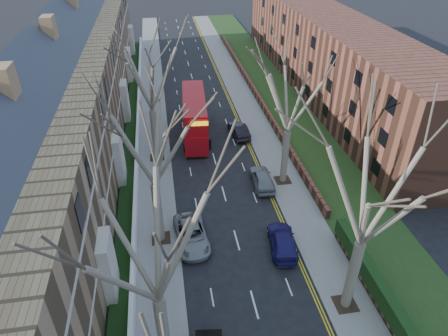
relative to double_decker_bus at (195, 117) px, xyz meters
name	(u,v)px	position (x,y,z in m)	size (l,w,h in m)	color
pavement_left	(153,112)	(-4.63, 6.71, -2.12)	(3.00, 102.00, 0.12)	slate
pavement_right	(247,106)	(7.37, 6.71, -2.12)	(3.00, 102.00, 0.12)	slate
terrace_left	(69,101)	(-12.27, -1.29, 3.35)	(9.70, 78.00, 13.60)	olive
flats_right	(326,54)	(18.84, 10.71, 2.80)	(13.97, 54.00, 10.00)	brown
front_wall_left	(138,140)	(-6.28, -1.29, -1.56)	(0.30, 78.00, 1.00)	white
grass_verge_right	(281,103)	(11.87, 6.71, -2.03)	(6.00, 102.00, 0.06)	#1D3312
tree_left_mid	(150,235)	(-4.33, -26.29, 7.37)	(10.50, 10.50, 14.71)	#6F614F
tree_left_far	(149,133)	(-4.33, -16.29, 7.06)	(10.15, 10.15, 14.22)	#6F614F
tree_left_dist	(147,66)	(-4.33, -4.29, 7.38)	(10.50, 10.50, 14.71)	#6F614F
tree_right_mid	(376,183)	(7.07, -24.29, 7.37)	(10.50, 10.50, 14.71)	#6F614F
tree_right_far	(292,87)	(7.07, -10.29, 7.06)	(10.15, 10.15, 14.22)	#6F614F
double_decker_bus	(195,117)	(0.00, 0.00, 0.00)	(3.21, 10.72, 4.44)	#A40B11
car_left_far	(192,235)	(-2.03, -16.91, -1.48)	(2.31, 5.01, 1.39)	gray
car_right_near	(282,241)	(4.54, -18.62, -1.52)	(1.85, 4.55, 1.32)	navy
car_right_mid	(262,178)	(5.01, -10.57, -1.42)	(1.79, 4.45, 1.51)	gray
car_right_far	(239,130)	(4.75, -0.92, -1.47)	(1.51, 4.32, 1.42)	black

